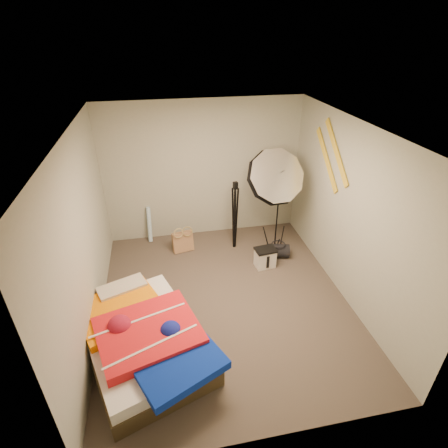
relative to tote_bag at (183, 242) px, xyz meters
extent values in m
plane|color=brown|center=(0.48, -1.43, -0.18)|extent=(4.00, 4.00, 0.00)
plane|color=silver|center=(0.48, -1.43, 2.32)|extent=(4.00, 4.00, 0.00)
plane|color=#9FA493|center=(0.48, 0.57, 1.07)|extent=(3.50, 0.00, 3.50)
plane|color=#9FA493|center=(0.48, -3.43, 1.07)|extent=(3.50, 0.00, 3.50)
plane|color=#9FA493|center=(-1.27, -1.43, 1.07)|extent=(0.00, 4.00, 4.00)
plane|color=#9FA493|center=(2.23, -1.43, 1.07)|extent=(0.00, 4.00, 4.00)
cube|color=tan|center=(0.00, 0.00, 0.00)|extent=(0.39, 0.23, 0.37)
cylinder|color=#66AAD7|center=(-0.56, 0.47, 0.15)|extent=(0.11, 0.20, 0.66)
cube|color=silver|center=(1.29, -0.73, -0.02)|extent=(0.34, 0.26, 0.31)
cylinder|color=black|center=(1.59, -0.51, -0.06)|extent=(0.43, 0.33, 0.24)
cube|color=gold|center=(2.21, -0.83, 1.77)|extent=(0.02, 0.91, 0.78)
cube|color=gold|center=(2.21, -0.58, 1.57)|extent=(0.02, 0.91, 0.78)
cube|color=#3F321D|center=(-0.68, -2.15, -0.07)|extent=(1.75, 2.08, 0.23)
cube|color=silver|center=(-0.68, -2.15, 0.13)|extent=(1.71, 2.03, 0.16)
cube|color=orange|center=(-0.93, -1.82, 0.24)|extent=(1.23, 1.17, 0.12)
cube|color=red|center=(-0.59, -2.26, 0.26)|extent=(1.33, 1.21, 0.14)
cube|color=#0A28A4|center=(-0.29, -2.72, 0.23)|extent=(1.10, 1.02, 0.11)
cube|color=#C99198|center=(-0.92, -1.44, 0.28)|extent=(0.68, 0.49, 0.12)
cylinder|color=black|center=(1.65, -0.18, 0.57)|extent=(0.03, 0.03, 1.50)
cube|color=black|center=(1.65, -0.18, 1.28)|extent=(0.06, 0.06, 0.09)
cone|color=silver|center=(1.50, -0.31, 1.23)|extent=(1.13, 0.81, 1.10)
cylinder|color=black|center=(0.92, -0.06, 0.39)|extent=(0.05, 0.05, 1.15)
cube|color=black|center=(0.92, -0.06, 1.03)|extent=(0.08, 0.08, 0.12)
camera|label=1|loc=(-0.29, -5.23, 3.36)|focal=28.00mm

